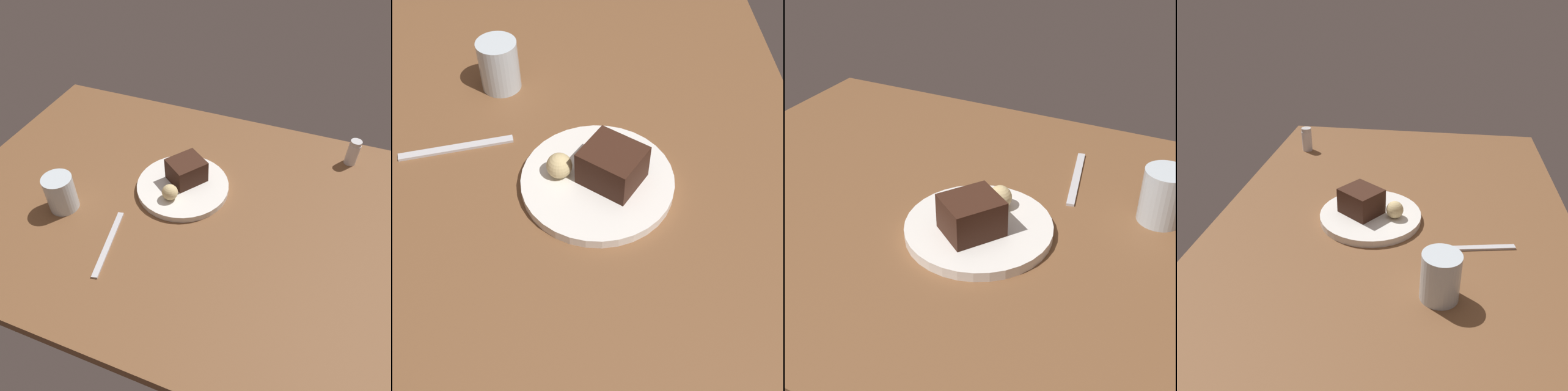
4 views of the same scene
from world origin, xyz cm
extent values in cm
cube|color=brown|center=(0.00, 0.00, 1.50)|extent=(120.00, 84.00, 3.00)
cylinder|color=white|center=(2.59, -5.32, 3.85)|extent=(23.92, 23.92, 1.69)
cube|color=#381E14|center=(2.41, -7.51, 7.72)|extent=(11.24, 11.47, 6.05)
sphere|color=#DBC184|center=(3.62, 0.52, 6.70)|extent=(4.02, 4.02, 4.02)
cylinder|color=silver|center=(-37.32, -32.01, 6.15)|extent=(3.20, 3.20, 6.30)
cylinder|color=silver|center=(-37.32, -32.01, 9.90)|extent=(3.04, 3.04, 1.20)
cylinder|color=silver|center=(27.94, 11.15, 7.70)|extent=(7.26, 7.26, 9.40)
cube|color=silver|center=(11.61, 17.77, 3.25)|extent=(5.06, 18.91, 0.50)
camera|label=1|loc=(-27.14, 63.10, 74.45)|focal=36.02mm
camera|label=2|loc=(-51.01, -1.46, 65.46)|focal=48.05mm
camera|label=3|loc=(33.61, -67.84, 55.15)|focal=49.37mm
camera|label=4|loc=(91.37, 8.19, 57.53)|focal=40.44mm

